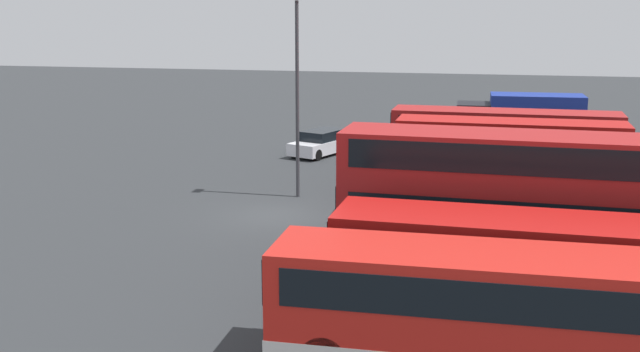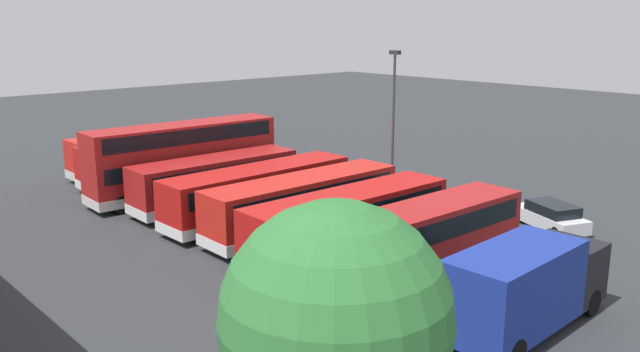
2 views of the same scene
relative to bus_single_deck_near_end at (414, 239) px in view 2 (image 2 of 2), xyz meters
name	(u,v)px [view 2 (image 2 of 2)]	position (x,y,z in m)	size (l,w,h in m)	color
ground_plane	(355,185)	(12.73, -9.34, -1.62)	(140.00, 140.00, 0.00)	#2D3033
bus_single_deck_near_end	(414,239)	(0.00, 0.00, 0.00)	(2.93, 12.13, 2.95)	#A51919
bus_single_deck_second	(349,221)	(3.75, 0.18, 0.00)	(2.81, 11.16, 2.95)	#B71411
bus_single_deck_third	(303,203)	(7.48, -0.24, 0.00)	(2.75, 11.18, 2.95)	red
bus_single_deck_fourth	(259,192)	(10.78, 0.07, 0.00)	(2.73, 11.31, 2.95)	#B71411
bus_single_deck_fifth	(215,180)	(14.56, 0.37, 0.00)	(2.80, 10.20, 2.95)	#A51919
bus_double_decker_sixth	(184,158)	(17.91, 0.43, 0.83)	(3.09, 12.09, 4.55)	#A51919
bus_single_deck_seventh	(157,160)	(21.96, 0.09, 0.00)	(2.94, 10.26, 2.95)	#B71411
bus_single_deck_far_end	(143,151)	(25.22, -0.66, 0.00)	(2.62, 10.40, 2.95)	red
box_truck_blue	(527,285)	(-5.93, 1.11, 0.08)	(2.71, 7.56, 3.20)	navy
car_hatchback_silver	(550,216)	(-0.73, -10.24, -0.92)	(4.62, 3.27, 1.43)	silver
car_small_green	(219,134)	(32.41, -11.81, -0.92)	(4.47, 2.57, 1.43)	black
lamp_post_tall	(393,113)	(9.36, -9.18, 3.54)	(0.70, 0.30, 8.94)	#38383D
tree_leftmost	(336,317)	(-7.47, 11.83, 2.88)	(5.09, 5.09, 7.06)	#4C3823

